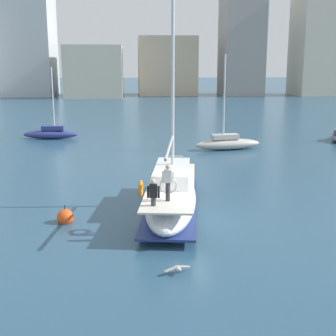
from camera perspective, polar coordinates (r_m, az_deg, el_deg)
The scene contains 7 objects.
ground_plane at distance 21.82m, azimuth 1.95°, elevation -6.59°, with size 400.00×400.00×0.00m, color #284C66.
main_sailboat at distance 22.92m, azimuth 0.41°, elevation -3.22°, with size 3.72×9.84×13.70m.
moored_sloop_far at distance 39.75m, azimuth 7.24°, elevation 3.07°, with size 5.81×2.24×7.82m.
moored_catamaran at distance 46.43m, azimuth -14.03°, elevation 4.13°, with size 5.29×1.59×6.73m.
seagull at distance 16.73m, azimuth 1.17°, elevation -12.09°, with size 0.96×0.51×0.17m.
mooring_buoy at distance 22.24m, azimuth -12.37°, elevation -5.87°, with size 0.78×0.78×0.99m.
waterfront_buildings at distance 103.88m, azimuth -5.49°, elevation 14.56°, with size 84.18×18.83×27.25m.
Camera 1 is at (-2.41, -20.44, 7.25)m, focal length 50.18 mm.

